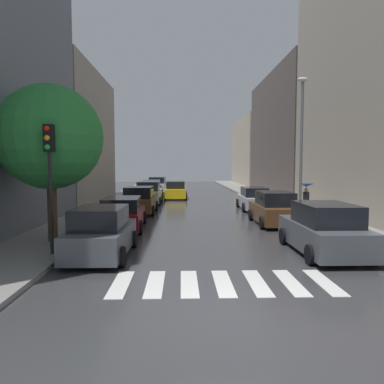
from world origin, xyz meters
name	(u,v)px	position (x,y,z in m)	size (l,w,h in m)	color
ground_plane	(194,201)	(0.00, 24.00, -0.02)	(28.00, 72.00, 0.04)	#343436
sidewalk_left	(119,200)	(-6.50, 24.00, 0.07)	(3.00, 72.00, 0.15)	gray
sidewalk_right	(268,200)	(6.50, 24.00, 0.07)	(3.00, 72.00, 0.15)	gray
crosswalk_stripes	(223,283)	(0.00, 2.09, 0.01)	(5.85, 2.20, 0.01)	silver
building_left_mid	(64,137)	(-11.00, 23.85, 5.44)	(6.00, 13.96, 10.87)	#9E9384
building_right_mid	(296,135)	(11.00, 30.86, 6.27)	(6.00, 18.07, 12.54)	#564C47
building_right_far	(258,152)	(11.00, 49.32, 5.09)	(6.00, 17.08, 10.17)	#B2A38C
parked_car_left_nearest	(101,234)	(-3.82, 4.96, 0.80)	(2.05, 4.03, 1.72)	#474C51
parked_car_left_second	(122,214)	(-3.97, 10.33, 0.73)	(2.25, 4.74, 1.55)	maroon
parked_car_left_third	(140,201)	(-3.81, 16.19, 0.80)	(2.19, 4.14, 1.72)	brown
parked_car_left_fourth	(149,193)	(-3.72, 21.96, 0.83)	(2.12, 4.29, 1.79)	silver
parked_car_left_fifth	(152,189)	(-3.95, 27.90, 0.77)	(2.13, 4.76, 1.65)	#474C51
parked_car_left_sixth	(158,185)	(-3.76, 33.86, 0.81)	(2.28, 4.55, 1.75)	silver
parked_car_right_nearest	(324,230)	(3.90, 5.19, 0.83)	(2.17, 4.49, 1.79)	#474C51
parked_car_right_second	(274,209)	(3.74, 11.39, 0.81)	(2.06, 4.19, 1.74)	brown
parked_car_right_third	(254,199)	(3.95, 17.74, 0.74)	(2.03, 4.34, 1.57)	#B2B7BF
taxi_midroad	(176,190)	(-1.62, 26.06, 0.76)	(2.08, 4.43, 1.81)	yellow
pedestrian_by_kerb	(306,193)	(6.26, 13.80, 1.48)	(0.91, 0.91, 1.88)	#38513D
street_tree_left	(50,137)	(-6.12, 6.89, 4.17)	(4.00, 4.00, 6.04)	#513823
traffic_light_left_corner	(49,160)	(-5.45, 4.86, 3.29)	(0.30, 0.42, 4.30)	black
lamp_post_right	(301,139)	(5.55, 12.73, 4.57)	(0.60, 0.28, 7.75)	#595B60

